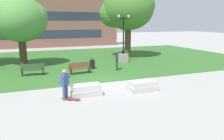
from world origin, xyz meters
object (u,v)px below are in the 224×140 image
Objects in this scene: lamp_post_left at (123,53)px; park_bench_near_right at (33,69)px; person_skateboarder at (65,83)px; concrete_block_center at (86,90)px; skateboard at (71,99)px; park_bench_near_left at (80,67)px; concrete_block_left at (143,86)px; trash_bin at (92,63)px; person_bystander_near_lawn at (117,59)px.

park_bench_near_right is at bearing -163.30° from lamp_post_left.
person_skateboarder is at bearing -77.38° from park_bench_near_right.
concrete_block_center reaches higher than skateboard.
person_skateboarder is 1.74× the size of skateboard.
concrete_block_center is 1.83× the size of skateboard.
park_bench_near_right is (-3.64, 0.82, 0.00)m from park_bench_near_left.
park_bench_near_right is at bearing 167.30° from park_bench_near_left.
concrete_block_center is 1.46m from person_skateboarder.
skateboard is at bearing -43.07° from person_skateboarder.
concrete_block_left is at bearing -47.39° from park_bench_near_right.
park_bench_near_left is at bearing -135.46° from trash_bin.
concrete_block_left is 0.97× the size of park_bench_near_left.
person_skateboarder is at bearing 136.93° from skateboard.
person_bystander_near_lawn is (1.86, -1.39, 0.48)m from trash_bin.
concrete_block_center is 1.00× the size of concrete_block_left.
person_bystander_near_lawn is at bearing -5.98° from park_bench_near_right.
person_skateboarder is at bearing -110.23° from park_bench_near_left.
concrete_block_left is 1.83× the size of skateboard.
person_skateboarder reaches higher than concrete_block_left.
trash_bin is at bearing -152.53° from lamp_post_left.
person_skateboarder is 8.18m from trash_bin.
lamp_post_left is at bearing 50.75° from person_skateboarder.
park_bench_near_left is 6.61m from lamp_post_left.
concrete_block_center is 3.55m from concrete_block_left.
park_bench_near_left is at bearing 113.65° from concrete_block_left.
concrete_block_center is at bearing -125.30° from lamp_post_left.
lamp_post_left is at bearing 57.97° from person_bystander_near_lawn.
concrete_block_center is 6.90m from park_bench_near_right.
trash_bin is (1.50, 1.47, -0.04)m from park_bench_near_left.
concrete_block_center and concrete_block_left have the same top height.
person_bystander_near_lawn is (7.00, -0.73, 0.44)m from park_bench_near_right.
park_bench_near_left and park_bench_near_right have the same top height.
skateboard is at bearing -127.63° from lamp_post_left.
park_bench_near_left reaches higher than concrete_block_left.
lamp_post_left is at bearing 27.47° from trash_bin.
lamp_post_left reaches higher than park_bench_near_left.
concrete_block_left is at bearing -1.81° from person_skateboarder.
trash_bin is (-4.04, -2.10, -0.54)m from lamp_post_left.
park_bench_near_right is 0.37× the size of lamp_post_left.
skateboard is at bearing -150.79° from concrete_block_center.
person_skateboarder is at bearing 178.19° from concrete_block_left.
skateboard is at bearing -107.36° from park_bench_near_left.
concrete_block_left is at bearing -96.91° from person_bystander_near_lawn.
concrete_block_center is at bearing -66.54° from park_bench_near_right.
person_skateboarder is 0.95m from skateboard.
concrete_block_left is 10.02m from lamp_post_left.
person_bystander_near_lawn is at bearing 47.08° from person_skateboarder.
concrete_block_center is 0.97× the size of park_bench_near_left.
person_skateboarder reaches higher than park_bench_near_left.
skateboard is 8.14m from person_bystander_near_lawn.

